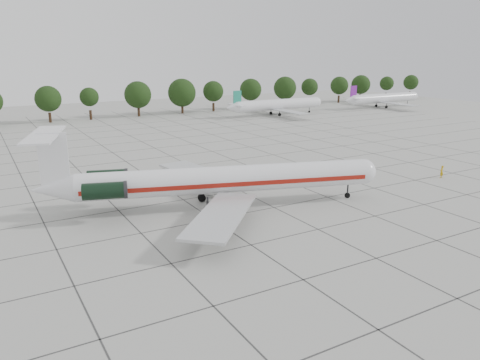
{
  "coord_description": "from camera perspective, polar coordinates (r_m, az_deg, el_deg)",
  "views": [
    {
      "loc": [
        -29.18,
        -42.68,
        17.49
      ],
      "look_at": [
        -3.77,
        1.42,
        3.5
      ],
      "focal_mm": 35.0,
      "sensor_mm": 36.0,
      "label": 1
    }
  ],
  "objects": [
    {
      "name": "ground",
      "position": [
        54.58,
        4.19,
        -3.36
      ],
      "size": [
        260.0,
        260.0,
        0.0
      ],
      "primitive_type": "plane",
      "color": "#A4A49D",
      "rests_on": "ground"
    },
    {
      "name": "ground_crew",
      "position": [
        72.95,
        23.36,
        0.94
      ],
      "size": [
        0.74,
        0.58,
        1.79
      ],
      "primitive_type": "imported",
      "rotation": [
        0.0,
        0.0,
        3.39
      ],
      "color": "#B98E0A",
      "rests_on": "ground"
    },
    {
      "name": "main_airliner",
      "position": [
        53.6,
        -3.77,
        -0.01
      ],
      "size": [
        39.17,
        29.97,
        9.37
      ],
      "rotation": [
        0.0,
        0.0,
        -0.31
      ],
      "color": "silver",
      "rests_on": "ground"
    },
    {
      "name": "tree_line",
      "position": [
        129.38,
        -22.35,
        9.13
      ],
      "size": [
        249.86,
        8.44,
        10.22
      ],
      "color": "#332114",
      "rests_on": "ground"
    },
    {
      "name": "apron_joints",
      "position": [
        66.96,
        -3.01,
        0.21
      ],
      "size": [
        170.0,
        170.0,
        0.02
      ],
      "primitive_type": "cube",
      "color": "#383838",
      "rests_on": "ground"
    },
    {
      "name": "bg_airliner_e",
      "position": [
        160.5,
        17.11,
        9.49
      ],
      "size": [
        28.24,
        27.2,
        7.4
      ],
      "color": "silver",
      "rests_on": "ground"
    },
    {
      "name": "bg_airliner_d",
      "position": [
        135.08,
        4.62,
        9.12
      ],
      "size": [
        28.24,
        27.2,
        7.4
      ],
      "color": "silver",
      "rests_on": "ground"
    }
  ]
}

